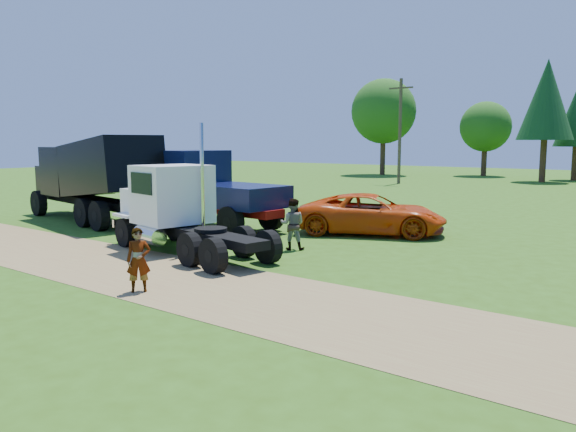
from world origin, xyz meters
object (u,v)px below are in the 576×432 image
Objects in this scene: black_dump_truck at (94,174)px; spectator_a at (139,260)px; white_semi_tractor at (173,207)px; navy_truck at (203,188)px; orange_pickup at (372,214)px.

spectator_a is (11.66, -6.61, -1.36)m from black_dump_truck.
black_dump_truck reaches higher than spectator_a.
white_semi_tractor is 0.94× the size of navy_truck.
orange_pickup is 11.11m from spectator_a.
spectator_a is at bearing -39.30° from white_semi_tractor.
white_semi_tractor is 0.78× the size of black_dump_truck.
white_semi_tractor reaches higher than navy_truck.
spectator_a is at bearing -20.66° from black_dump_truck.
orange_pickup is at bearing 29.62° from black_dump_truck.
navy_truck is 7.30m from orange_pickup.
white_semi_tractor is 1.25× the size of orange_pickup.
black_dump_truck is 1.60× the size of orange_pickup.
spectator_a is (6.52, -8.49, -0.88)m from navy_truck.
orange_pickup reaches higher than spectator_a.
white_semi_tractor is 4.54× the size of spectator_a.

